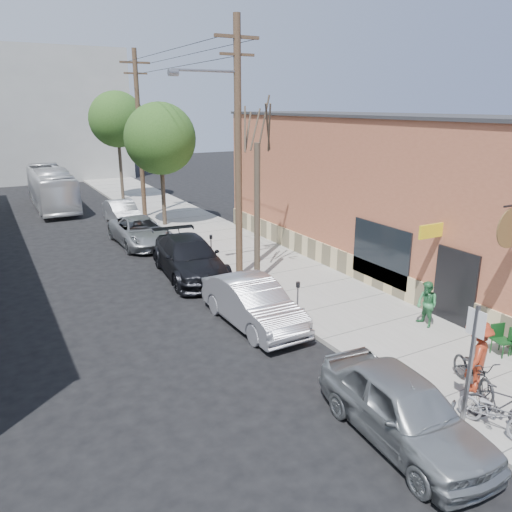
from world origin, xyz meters
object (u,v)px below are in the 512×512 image
tree_bare (257,215)px  patio_chair_a (502,340)px  car_2 (189,258)px  car_3 (140,231)px  car_0 (403,409)px  car_4 (122,212)px  cyclist (476,356)px  car_1 (253,303)px  parked_bike_a (501,406)px  tree_leafy_far (117,120)px  sign_post (472,354)px  parking_meter_near (298,294)px  utility_pole_near (237,147)px  parked_bike_b (495,413)px  tree_leafy_mid (160,139)px  bus (51,188)px  patron_green (427,304)px  parking_meter_far (211,244)px

tree_bare → patio_chair_a: bearing=-70.7°
car_2 → car_3: bearing=99.2°
patio_chair_a → car_0: size_ratio=0.20×
car_3 → car_4: bearing=84.9°
cyclist → car_1: bearing=-88.7°
parked_bike_a → car_3: size_ratio=0.30×
tree_leafy_far → car_2: tree_leafy_far is taller
sign_post → parking_meter_near: sign_post is taller
car_0 → parked_bike_a: bearing=-15.8°
car_0 → car_2: (-0.00, 12.36, 0.04)m
parked_bike_a → car_2: (-2.15, 13.15, 0.20)m
utility_pole_near → tree_leafy_far: utility_pole_near is taller
car_3 → tree_bare: bearing=-74.3°
parking_meter_near → parked_bike_b: size_ratio=0.73×
sign_post → car_3: 18.67m
tree_leafy_far → car_1: bearing=-94.7°
tree_bare → car_3: tree_bare is taller
car_4 → car_2: bearing=-89.6°
parked_bike_a → car_0: 2.30m
tree_leafy_mid → parked_bike_a: (0.15, -22.21, -4.51)m
tree_leafy_far → parked_bike_b: bearing=-90.3°
utility_pole_near → tree_leafy_mid: (0.41, 10.46, -0.29)m
car_1 → bus: (-3.01, 24.00, 0.62)m
utility_pole_near → parked_bike_b: (0.23, -11.86, -4.81)m
tree_leafy_far → car_0: 31.53m
parking_meter_near → tree_leafy_mid: size_ratio=0.18×
cyclist → parked_bike_a: (-0.68, -1.24, -0.47)m
patio_chair_a → tree_bare: bearing=123.6°
sign_post → patio_chair_a: size_ratio=3.18×
car_4 → parking_meter_near: bearing=-84.8°
cyclist → car_3: size_ratio=0.36×
parked_bike_b → car_1: size_ratio=0.37×
cyclist → parked_bike_b: bearing=30.2°
bus → parking_meter_near: bearing=-78.9°
car_2 → cyclist: bearing=-71.3°
tree_leafy_mid → cyclist: bearing=-87.7°
car_3 → car_4: size_ratio=1.19×
sign_post → car_1: bearing=102.4°
tree_leafy_far → car_1: 24.92m
patron_green → car_4: patron_green is taller
sign_post → parked_bike_a: bearing=-37.0°
sign_post → tree_leafy_mid: 22.01m
parking_meter_far → tree_bare: size_ratio=0.23×
parking_meter_near → parked_bike_b: parking_meter_near is taller
parking_meter_far → parked_bike_b: parking_meter_far is taller
tree_leafy_far → car_1: tree_leafy_far is taller
patio_chair_a → car_1: car_1 is taller
parking_meter_near → car_2: car_2 is taller
parking_meter_near → tree_leafy_mid: 15.70m
parked_bike_a → parked_bike_b: 0.35m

